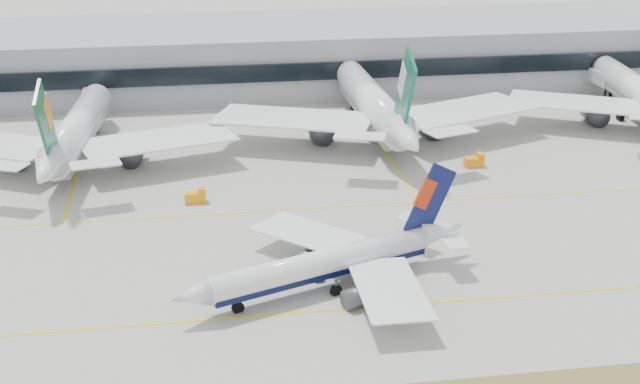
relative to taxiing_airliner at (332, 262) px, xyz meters
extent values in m
plane|color=#A09C96|center=(2.04, -1.59, -3.65)|extent=(3000.00, 3000.00, 0.00)
cube|color=yellow|center=(2.04, -6.59, -3.62)|extent=(360.00, 0.45, 0.04)
cube|color=yellow|center=(2.04, 28.41, -3.62)|extent=(360.00, 0.45, 0.04)
cylinder|color=white|center=(-1.54, -0.60, 0.28)|extent=(31.77, 15.17, 3.58)
cube|color=black|center=(-1.54, -0.60, -0.70)|extent=(30.97, 14.44, 1.61)
cone|color=white|center=(-19.11, -7.42, 0.28)|extent=(5.95, 5.14, 3.58)
cone|color=white|center=(17.08, 6.64, 0.73)|extent=(8.07, 5.96, 3.58)
cube|color=white|center=(-1.21, 10.17, -0.26)|extent=(17.96, 18.37, 0.21)
cube|color=white|center=(14.13, 10.48, 1.00)|extent=(5.63, 5.89, 0.14)
cylinder|color=#3F4247|center=(-1.72, 6.42, -2.22)|extent=(6.05, 4.47, 2.68)
cube|color=#3F4247|center=(-1.72, 6.42, -1.15)|extent=(2.21, 1.07, 1.25)
cube|color=white|center=(5.97, -8.31, -0.26)|extent=(8.31, 17.73, 0.21)
cube|color=white|center=(17.50, 1.81, 1.00)|extent=(3.46, 5.18, 0.14)
cylinder|color=#3F4247|center=(3.07, -5.90, -2.22)|extent=(6.05, 4.47, 2.68)
cube|color=#3F4247|center=(3.07, -5.90, -1.15)|extent=(2.21, 1.07, 1.25)
cube|color=#0A1144|center=(14.97, 5.81, 5.72)|extent=(8.35, 3.50, 11.20)
cube|color=#B8270C|center=(14.12, 5.49, 6.92)|extent=(3.86, 1.81, 4.80)
cylinder|color=#3F4247|center=(-13.12, -5.10, -2.58)|extent=(0.43, 0.43, 2.15)
cylinder|color=black|center=(-13.12, -5.10, -3.03)|extent=(1.73, 1.17, 1.61)
cylinder|color=#3F4247|center=(0.15, -2.44, -2.58)|extent=(0.43, 0.43, 2.15)
cylinder|color=black|center=(0.15, -2.44, -3.03)|extent=(1.73, 1.17, 1.61)
cylinder|color=#3F4247|center=(-1.54, 1.90, -2.58)|extent=(0.43, 0.43, 2.15)
cylinder|color=black|center=(-1.54, 1.90, -3.03)|extent=(1.73, 1.17, 1.61)
cylinder|color=white|center=(-38.62, 60.46, 2.71)|extent=(9.68, 44.09, 5.79)
cube|color=slate|center=(-38.62, 60.46, 1.12)|extent=(8.73, 43.14, 2.60)
cone|color=white|center=(-36.37, 85.57, 2.71)|extent=(6.36, 7.17, 5.79)
cone|color=white|center=(-41.01, 33.83, 3.44)|extent=(6.63, 10.20, 5.79)
cube|color=white|center=(-23.63, 52.66, 1.85)|extent=(30.28, 20.25, 0.35)
cube|color=white|center=(-33.36, 34.97, 3.87)|extent=(8.85, 5.95, 0.23)
cylinder|color=#3F4247|center=(-28.56, 56.01, -1.34)|extent=(4.97, 7.65, 4.34)
cube|color=#3F4247|center=(-28.56, 56.01, 0.40)|extent=(0.70, 3.06, 2.03)
cube|color=white|center=(-48.34, 36.32, 3.87)|extent=(9.12, 7.09, 0.23)
cylinder|color=#3F4247|center=(-49.31, 57.87, -1.34)|extent=(4.97, 7.65, 4.34)
cube|color=#3F4247|center=(-49.31, 57.87, 0.40)|extent=(0.70, 3.06, 2.03)
cube|color=#0B532F|center=(-40.74, 36.85, 10.31)|extent=(1.60, 12.10, 15.52)
cube|color=orange|center=(-40.63, 38.07, 12.00)|extent=(1.12, 5.49, 6.64)
cylinder|color=#3F4247|center=(-37.14, 77.02, -1.92)|extent=(0.69, 0.69, 3.47)
cylinder|color=black|center=(-37.14, 77.02, -2.64)|extent=(1.24, 2.68, 2.60)
cylinder|color=#3F4247|center=(-42.48, 59.58, -1.92)|extent=(0.69, 0.69, 3.47)
cylinder|color=black|center=(-42.48, 59.58, -2.64)|extent=(1.24, 2.68, 2.60)
cylinder|color=#3F4247|center=(-34.98, 58.91, -1.92)|extent=(0.69, 0.69, 3.47)
cylinder|color=black|center=(-34.98, 58.91, -2.64)|extent=(1.24, 2.68, 2.60)
cylinder|color=white|center=(20.02, 68.12, 3.39)|extent=(6.77, 48.45, 6.40)
cube|color=slate|center=(20.02, 68.12, 1.63)|extent=(5.81, 47.47, 2.88)
cone|color=white|center=(19.81, 96.01, 3.39)|extent=(6.46, 7.44, 6.40)
cone|color=white|center=(20.25, 38.54, 4.19)|extent=(6.48, 10.80, 6.40)
cube|color=white|center=(37.36, 61.14, 2.43)|extent=(33.78, 24.75, 0.38)
cube|color=white|center=(28.56, 40.62, 4.67)|extent=(9.99, 7.30, 0.26)
cylinder|color=#3F4247|center=(31.58, 64.30, -1.09)|extent=(4.86, 8.10, 4.80)
cube|color=#3F4247|center=(31.58, 64.30, 0.83)|extent=(0.51, 3.36, 2.24)
cube|color=white|center=(2.79, 60.88, 2.43)|extent=(33.76, 24.39, 0.38)
cube|color=white|center=(11.91, 40.49, 4.67)|extent=(9.97, 7.19, 0.26)
cylinder|color=#3F4247|center=(8.53, 64.12, -1.09)|extent=(4.86, 8.10, 4.80)
cube|color=#3F4247|center=(8.53, 64.12, 0.83)|extent=(0.51, 3.36, 2.24)
cube|color=#145846|center=(20.23, 41.90, 11.79)|extent=(0.68, 13.39, 17.17)
cube|color=silver|center=(20.21, 43.24, 13.66)|extent=(0.75, 6.04, 7.35)
cylinder|color=#3F4247|center=(19.88, 86.51, -1.73)|extent=(0.77, 0.77, 3.84)
cylinder|color=black|center=(19.88, 86.51, -2.53)|extent=(1.14, 2.89, 2.88)
cylinder|color=#3F4247|center=(15.87, 66.74, -1.73)|extent=(0.77, 0.77, 3.84)
cylinder|color=black|center=(15.87, 66.74, -2.53)|extent=(1.14, 2.89, 2.88)
cylinder|color=#3F4247|center=(24.20, 66.80, -1.73)|extent=(0.77, 0.77, 3.84)
cylinder|color=black|center=(24.20, 66.80, -2.53)|extent=(1.14, 2.89, 2.88)
cylinder|color=white|center=(79.97, 69.70, 2.79)|extent=(10.44, 44.64, 5.86)
cube|color=slate|center=(79.97, 69.70, 1.18)|extent=(9.47, 43.67, 2.64)
cone|color=white|center=(82.63, 95.08, 2.79)|extent=(6.53, 7.34, 5.86)
cube|color=white|center=(63.56, 64.88, 1.91)|extent=(30.87, 24.57, 0.35)
cylinder|color=#3F4247|center=(69.11, 67.25, -1.31)|extent=(5.14, 7.80, 4.39)
cube|color=#3F4247|center=(69.11, 67.25, 0.45)|extent=(0.76, 3.10, 2.05)
cylinder|color=#3F4247|center=(81.72, 86.43, -1.89)|extent=(0.70, 0.70, 3.51)
cylinder|color=black|center=(81.72, 86.43, -2.63)|extent=(1.29, 2.73, 2.64)
cylinder|color=#3F4247|center=(76.05, 68.88, -1.89)|extent=(0.70, 0.70, 3.51)
cylinder|color=black|center=(76.05, 68.88, -2.63)|extent=(1.29, 2.73, 2.64)
cube|color=gray|center=(2.04, 113.41, 3.85)|extent=(280.00, 42.00, 15.00)
cube|color=black|center=(2.04, 91.91, 4.30)|extent=(280.00, 1.20, 4.00)
cube|color=silver|center=(112.04, 133.41, 10.45)|extent=(2.00, 57.00, 27.90)
cube|color=orange|center=(-17.51, 34.07, -2.75)|extent=(3.50, 2.00, 1.80)
cube|color=orange|center=(-16.31, 34.07, -1.55)|extent=(1.20, 1.80, 1.00)
cylinder|color=black|center=(-18.71, 33.27, -3.30)|extent=(0.70, 0.30, 0.70)
cylinder|color=black|center=(-18.71, 34.87, -3.30)|extent=(0.70, 0.30, 0.70)
cylinder|color=black|center=(-16.31, 33.27, -3.30)|extent=(0.70, 0.30, 0.70)
cylinder|color=black|center=(-16.31, 34.87, -3.30)|extent=(0.70, 0.30, 0.70)
cube|color=orange|center=(34.54, 44.30, -2.75)|extent=(3.50, 2.00, 1.80)
cube|color=orange|center=(35.74, 44.30, -1.55)|extent=(1.20, 1.80, 1.00)
cylinder|color=black|center=(33.34, 43.50, -3.30)|extent=(0.70, 0.30, 0.70)
cylinder|color=black|center=(33.34, 45.10, -3.30)|extent=(0.70, 0.30, 0.70)
cylinder|color=black|center=(35.74, 43.50, -3.30)|extent=(0.70, 0.30, 0.70)
cylinder|color=black|center=(35.74, 45.10, -3.30)|extent=(0.70, 0.30, 0.70)
camera|label=1|loc=(-18.56, -106.62, 51.73)|focal=50.00mm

